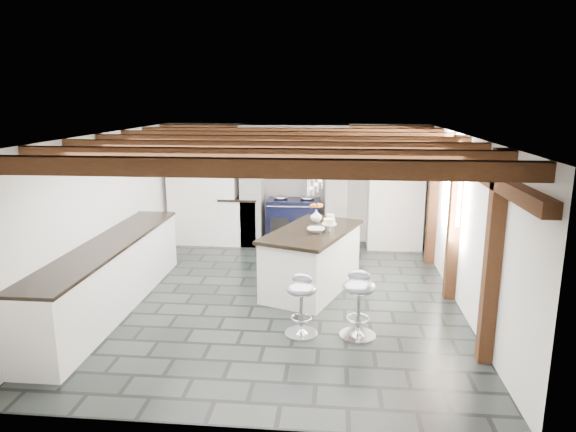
# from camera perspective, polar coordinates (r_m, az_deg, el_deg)

# --- Properties ---
(ground) EXTENTS (6.00, 6.00, 0.00)m
(ground) POSITION_cam_1_polar(r_m,az_deg,el_deg) (7.44, -1.07, -8.97)
(ground) COLOR black
(ground) RESTS_ON ground
(room_shell) EXTENTS (6.00, 6.03, 6.00)m
(room_shell) POSITION_cam_1_polar(r_m,az_deg,el_deg) (8.56, -4.09, 1.41)
(room_shell) COLOR white
(room_shell) RESTS_ON ground
(range_cooker) EXTENTS (1.00, 0.63, 0.99)m
(range_cooker) POSITION_cam_1_polar(r_m,az_deg,el_deg) (9.84, 0.66, -0.60)
(range_cooker) COLOR black
(range_cooker) RESTS_ON ground
(kitchen_island) EXTENTS (1.54, 2.05, 1.21)m
(kitchen_island) POSITION_cam_1_polar(r_m,az_deg,el_deg) (7.60, 2.70, -4.78)
(kitchen_island) COLOR white
(kitchen_island) RESTS_ON ground
(bar_stool_near) EXTENTS (0.48, 0.48, 0.81)m
(bar_stool_near) POSITION_cam_1_polar(r_m,az_deg,el_deg) (6.15, 7.89, -8.89)
(bar_stool_near) COLOR silver
(bar_stool_near) RESTS_ON ground
(bar_stool_far) EXTENTS (0.44, 0.44, 0.75)m
(bar_stool_far) POSITION_cam_1_polar(r_m,az_deg,el_deg) (6.16, 1.53, -9.12)
(bar_stool_far) COLOR silver
(bar_stool_far) RESTS_ON ground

